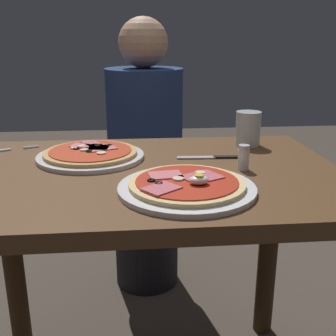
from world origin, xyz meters
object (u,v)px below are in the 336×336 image
dining_table (146,221)px  diner_person (145,167)px  water_glass_near (248,131)px  pizza_foreground (187,186)px  pizza_across_left (91,154)px  salt_shaker (243,158)px  knife (216,157)px  fork (8,150)px

dining_table → diner_person: bearing=88.0°
dining_table → water_glass_near: size_ratio=9.54×
pizza_foreground → water_glass_near: 0.47m
pizza_across_left → salt_shaker: 0.43m
pizza_across_left → knife: size_ratio=1.56×
pizza_across_left → pizza_foreground: bearing=-50.0°
dining_table → salt_shaker: (0.26, -0.02, 0.18)m
pizza_foreground → salt_shaker: (0.17, 0.14, 0.02)m
dining_table → water_glass_near: 0.45m
pizza_across_left → fork: (-0.26, 0.11, -0.01)m
knife → diner_person: 0.66m
fork → knife: knife is taller
pizza_foreground → knife: pizza_foreground is taller
dining_table → fork: fork is taller
pizza_across_left → fork: bearing=157.3°
dining_table → water_glass_near: (0.34, 0.23, 0.19)m
fork → diner_person: (0.44, 0.45, -0.21)m
pizza_across_left → water_glass_near: (0.49, 0.11, 0.03)m
pizza_foreground → knife: bearing=65.1°
pizza_across_left → salt_shaker: size_ratio=4.56×
dining_table → knife: 0.27m
dining_table → diner_person: diner_person is taller
pizza_across_left → diner_person: (0.18, 0.56, -0.22)m
fork → salt_shaker: (0.67, -0.25, 0.03)m
salt_shaker → diner_person: size_ratio=0.06×
water_glass_near → salt_shaker: (-0.08, -0.25, -0.01)m
salt_shaker → diner_person: (-0.23, 0.71, -0.24)m
pizza_across_left → knife: pizza_across_left is taller
pizza_foreground → fork: (-0.50, 0.40, -0.01)m
salt_shaker → diner_person: 0.78m
dining_table → salt_shaker: 0.31m
dining_table → knife: size_ratio=5.31×
pizza_across_left → water_glass_near: bearing=12.3°
pizza_across_left → water_glass_near: water_glass_near is taller
fork → salt_shaker: size_ratio=2.25×
salt_shaker → pizza_foreground: bearing=-139.8°
salt_shaker → diner_person: bearing=108.2°
water_glass_near → knife: water_glass_near is taller
dining_table → diner_person: size_ratio=0.88×
dining_table → salt_shaker: salt_shaker is taller
dining_table → salt_shaker: bearing=-4.3°
water_glass_near → fork: bearing=179.7°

